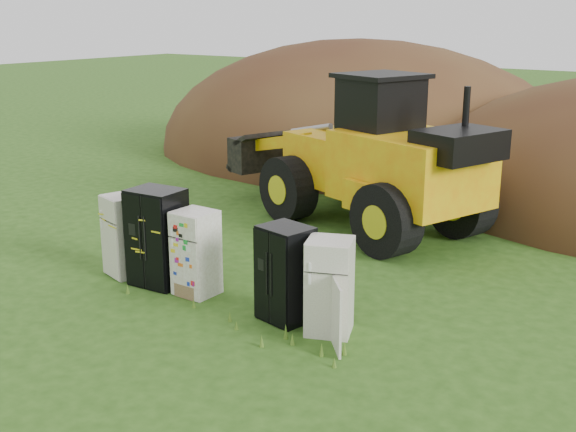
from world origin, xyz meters
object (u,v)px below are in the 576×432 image
Objects in this scene: fridge_black_right at (286,274)px; fridge_open_door at (329,286)px; fridge_sticker at (196,253)px; fridge_black_side at (158,237)px; wheel_loader at (353,148)px; fridge_leftmost at (126,235)px.

fridge_black_right reaches higher than fridge_open_door.
fridge_sticker is at bearing 157.72° from fridge_open_door.
fridge_black_side reaches higher than fridge_black_right.
fridge_black_side is at bearing 158.39° from fridge_open_door.
fridge_open_door is 0.21× the size of wheel_loader.
fridge_sticker is at bearing -168.54° from fridge_black_right.
fridge_black_right is at bearing 0.68° from fridge_sticker.
fridge_black_side is 1.13× the size of fridge_black_right.
fridge_leftmost is at bearing -178.35° from fridge_sticker.
fridge_sticker is (0.97, 0.04, -0.14)m from fridge_black_side.
wheel_loader is (0.84, 6.08, 0.95)m from fridge_black_side.
fridge_open_door is 6.90m from wheel_loader.
fridge_black_side is 6.21m from wheel_loader.
fridge_black_side is 3.06m from fridge_black_right.
wheel_loader is (1.77, 6.06, 1.08)m from fridge_leftmost.
fridge_sticker is 0.21× the size of wheel_loader.
fridge_leftmost is 1.02× the size of fridge_sticker.
fridge_sticker is at bearing 16.84° from fridge_leftmost.
fridge_leftmost is at bearing -87.54° from wheel_loader.
fridge_leftmost is 1.89m from fridge_sticker.
fridge_open_door is at bearing -44.08° from wheel_loader.
fridge_open_door is (4.88, 0.01, -0.02)m from fridge_leftmost.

